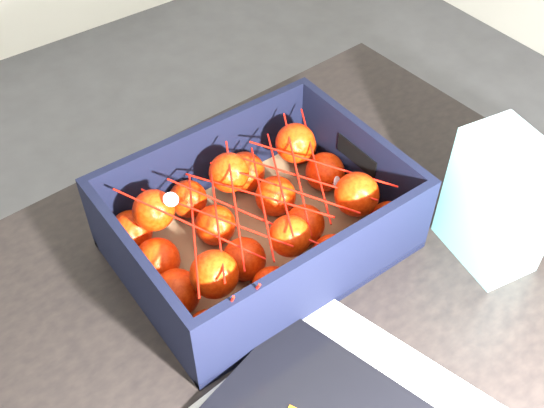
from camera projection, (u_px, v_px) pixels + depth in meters
ground at (259, 392)px, 1.57m from camera, size 3.50×3.50×0.00m
table at (246, 391)px, 0.87m from camera, size 1.24×0.86×0.75m
produce_crate at (259, 226)px, 0.88m from camera, size 0.37×0.28×0.13m
clementine_heap at (260, 220)px, 0.88m from camera, size 0.36×0.26×0.11m
mesh_net at (258, 202)px, 0.83m from camera, size 0.31×0.25×0.09m
retail_carton at (499, 203)px, 0.84m from camera, size 0.10×0.14×0.19m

